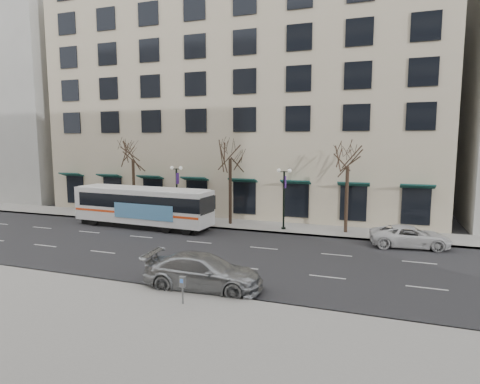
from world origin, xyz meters
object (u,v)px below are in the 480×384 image
at_px(lamp_post_left, 177,191).
at_px(silver_car, 203,272).
at_px(tree_far_right, 348,154).
at_px(lamp_post_right, 284,196).
at_px(tree_far_left, 133,149).
at_px(tree_far_mid, 230,147).
at_px(white_pickup, 410,237).
at_px(city_bus, 143,206).
at_px(pay_station, 182,284).

xyz_separation_m(lamp_post_left, silver_car, (9.28, -14.40, -2.06)).
xyz_separation_m(tree_far_right, lamp_post_right, (-4.99, -0.60, -3.48)).
relative_size(tree_far_left, tree_far_right, 1.03).
distance_m(tree_far_mid, white_pickup, 16.12).
xyz_separation_m(tree_far_left, city_bus, (3.15, -3.26, -4.81)).
bearing_deg(city_bus, pay_station, -48.14).
distance_m(city_bus, silver_car, 16.22).
bearing_deg(pay_station, tree_far_left, 129.12).
relative_size(city_bus, white_pickup, 2.37).
relative_size(tree_far_mid, lamp_post_left, 1.64).
xyz_separation_m(tree_far_mid, tree_far_right, (10.00, -0.00, -0.48)).
bearing_deg(lamp_post_left, lamp_post_right, 0.00).
distance_m(tree_far_mid, city_bus, 9.09).
xyz_separation_m(lamp_post_left, pay_station, (9.34, -16.75, -1.88)).
height_order(tree_far_right, lamp_post_left, tree_far_right).
relative_size(tree_far_left, tree_far_mid, 0.98).
bearing_deg(tree_far_mid, white_pickup, -10.45).
height_order(lamp_post_left, silver_car, lamp_post_left).
bearing_deg(tree_far_right, lamp_post_left, -177.71).
xyz_separation_m(lamp_post_right, white_pickup, (9.64, -2.10, -2.19)).
bearing_deg(pay_station, lamp_post_right, 87.28).
bearing_deg(city_bus, tree_far_left, 137.45).
bearing_deg(lamp_post_left, tree_far_left, 173.17).
xyz_separation_m(tree_far_left, tree_far_right, (20.00, 0.00, -0.28)).
bearing_deg(silver_car, lamp_post_left, 29.18).
bearing_deg(lamp_post_right, city_bus, -167.37).
bearing_deg(silver_car, city_bus, 39.87).
height_order(city_bus, silver_car, city_bus).
xyz_separation_m(city_bus, silver_car, (11.14, -11.74, -1.01)).
xyz_separation_m(silver_car, white_pickup, (10.36, 12.30, -0.13)).
relative_size(lamp_post_left, silver_car, 0.86).
height_order(lamp_post_left, pay_station, lamp_post_left).
distance_m(white_pickup, pay_station, 17.91).
relative_size(lamp_post_left, city_bus, 0.40).
height_order(tree_far_left, lamp_post_right, tree_far_left).
distance_m(tree_far_mid, lamp_post_left, 6.40).
relative_size(lamp_post_right, silver_car, 0.86).
bearing_deg(tree_far_mid, lamp_post_left, -173.15).
height_order(tree_far_mid, tree_far_right, tree_far_mid).
distance_m(tree_far_right, silver_car, 16.98).
height_order(lamp_post_left, lamp_post_right, same).
height_order(tree_far_left, tree_far_right, tree_far_left).
xyz_separation_m(silver_car, pay_station, (0.06, -2.35, 0.18)).
height_order(tree_far_right, city_bus, tree_far_right).
height_order(silver_car, white_pickup, silver_car).
height_order(tree_far_mid, pay_station, tree_far_mid).
relative_size(silver_car, white_pickup, 1.12).
relative_size(tree_far_left, lamp_post_left, 1.60).
relative_size(white_pickup, pay_station, 4.31).
height_order(silver_car, pay_station, silver_car).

